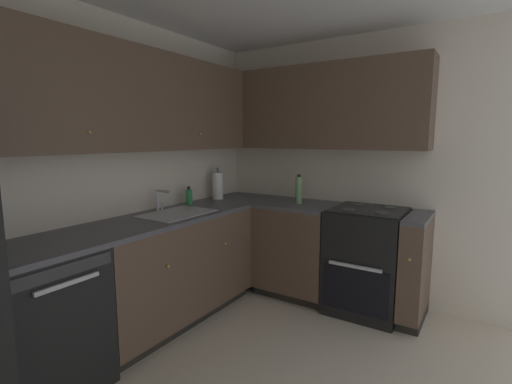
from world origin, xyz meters
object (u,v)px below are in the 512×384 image
object	(u,v)px
dishwasher	(42,323)
oil_bottle	(299,190)
soap_bottle	(189,197)
paper_towel_roll	(218,186)
oven_range	(367,259)

from	to	relation	value
dishwasher	oil_bottle	xyz separation A→B (m)	(2.12, -0.65, 0.60)
dishwasher	soap_bottle	world-z (taller)	soap_bottle
paper_towel_roll	oil_bottle	bearing A→B (deg)	-74.77
dishwasher	oven_range	distance (m)	2.52
paper_towel_roll	oven_range	bearing A→B (deg)	-80.81
oven_range	dishwasher	bearing A→B (deg)	148.22
soap_bottle	oven_range	bearing A→B (deg)	-66.70
soap_bottle	oil_bottle	world-z (taller)	oil_bottle
dishwasher	paper_towel_roll	distance (m)	2.00
paper_towel_roll	oil_bottle	world-z (taller)	paper_towel_roll
dishwasher	oil_bottle	bearing A→B (deg)	-17.10
soap_bottle	paper_towel_roll	xyz separation A→B (m)	(0.41, -0.02, 0.06)
oven_range	soap_bottle	world-z (taller)	soap_bottle
dishwasher	paper_towel_roll	xyz separation A→B (m)	(1.90, 0.16, 0.61)
oven_range	soap_bottle	distance (m)	1.72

